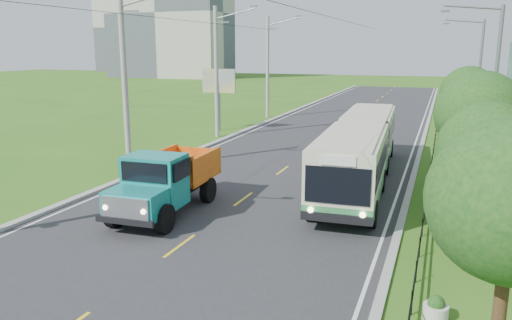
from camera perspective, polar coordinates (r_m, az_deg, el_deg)
The scene contains 27 objects.
ground at distance 18.16m, azimuth -8.69°, elevation -9.70°, with size 240.00×240.00×0.00m, color #2E6317.
road at distance 36.24m, azimuth 6.88°, elevation 1.64°, with size 14.00×120.00×0.02m, color #28282B.
curb_left at distance 38.53m, azimuth -3.57°, elevation 2.46°, with size 0.40×120.00×0.15m, color #9E9E99.
curb_right at distance 35.27m, azimuth 18.23°, elevation 0.85°, with size 0.30×120.00×0.10m, color #9E9E99.
edge_line_left at distance 38.32m, azimuth -2.82°, elevation 2.33°, with size 0.12×120.00×0.00m, color silver.
edge_line_right at distance 35.29m, azimuth 17.42°, elevation 0.87°, with size 0.12×120.00×0.00m, color silver.
centre_dash at distance 18.15m, azimuth -8.69°, elevation -9.64°, with size 0.12×2.20×0.00m, color yellow.
railing_right at distance 29.33m, azimuth 19.35°, elevation -1.02°, with size 0.04×40.00×0.60m, color black.
pole_near at distance 28.92m, azimuth -14.73°, elevation 8.72°, with size 3.51×0.32×10.00m.
pole_mid at distance 39.32m, azimuth -4.50°, elevation 10.01°, with size 3.51×0.32×10.00m.
pole_far at distance 50.44m, azimuth 1.37°, elevation 10.61°, with size 3.51×0.32×10.00m.
tree_second at distance 17.12m, azimuth 25.15°, elevation 0.18°, with size 3.18×3.26×5.30m.
tree_third at distance 22.95m, azimuth 24.21°, elevation 4.34°, with size 3.60×3.62×6.00m.
tree_fourth at distance 28.95m, azimuth 23.51°, elevation 5.10°, with size 3.24×3.31×5.40m.
tree_fifth at distance 34.89m, azimuth 23.14°, elevation 6.68°, with size 3.48×3.52×5.80m.
tree_back at distance 40.88m, azimuth 22.82°, elevation 7.15°, with size 3.30×3.36×5.50m.
streetlight_mid at distance 28.74m, azimuth 25.32°, elevation 7.53°, with size 3.02×0.20×9.07m.
streetlight_far at distance 42.69m, azimuth 23.95°, elevation 8.93°, with size 3.02×0.20×9.07m.
planter_front at distance 14.20m, azimuth 19.85°, elevation -15.75°, with size 0.64×0.64×0.67m.
planter_near at distance 21.61m, azimuth 20.30°, elevation -5.89°, with size 0.64×0.64×0.67m.
planter_mid at distance 29.33m, azimuth 20.51°, elevation -1.14°, with size 0.64×0.64×0.67m.
planter_far at distance 37.17m, azimuth 20.63°, elevation 1.62°, with size 0.64×0.64×0.67m.
billboard_left at distance 42.63m, azimuth -4.27°, elevation 8.57°, with size 3.00×0.20×5.20m.
apartment_near at distance 126.85m, azimuth -9.79°, elevation 16.12°, with size 28.00×14.00×30.00m, color #B7B2A3.
apartment_far at distance 161.13m, azimuth -13.08°, elevation 14.49°, with size 24.00×14.00×26.00m, color #B7B2A3.
bus at distance 26.36m, azimuth 11.91°, elevation 1.55°, with size 3.55×16.62×3.19m.
dump_truck at distance 21.36m, azimuth -10.28°, elevation -2.04°, with size 2.78×6.52×2.69m.
Camera 1 is at (8.38, -14.58, 6.85)m, focal length 35.00 mm.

